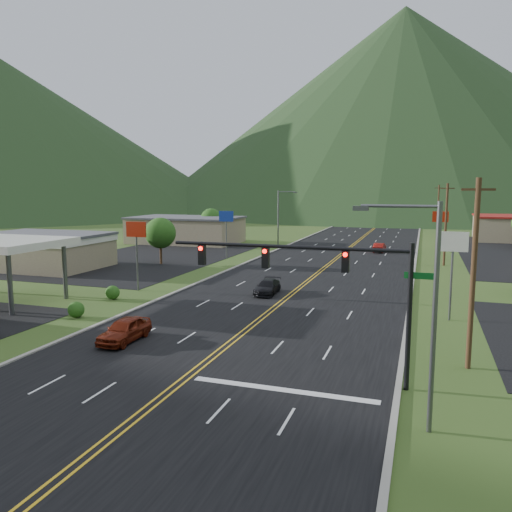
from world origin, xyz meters
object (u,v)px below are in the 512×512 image
(streetlight_west, at_px, (280,214))
(car_red_near, at_px, (125,330))
(traffic_signal, at_px, (324,274))
(streetlight_east, at_px, (426,302))
(car_dark_mid, at_px, (267,287))
(car_red_far, at_px, (379,248))

(streetlight_west, relative_size, car_red_near, 2.09)
(traffic_signal, height_order, streetlight_east, streetlight_east)
(traffic_signal, bearing_deg, car_dark_mid, 115.17)
(traffic_signal, distance_m, streetlight_west, 58.88)
(streetlight_west, bearing_deg, car_dark_mid, -75.74)
(car_red_near, distance_m, car_dark_mid, 16.66)
(traffic_signal, relative_size, car_dark_mid, 3.05)
(car_red_near, xyz_separation_m, car_red_far, (11.21, 49.35, -0.06))
(streetlight_west, bearing_deg, streetlight_east, -69.14)
(car_dark_mid, height_order, car_red_far, car_red_far)
(streetlight_east, distance_m, streetlight_west, 64.21)
(car_red_far, bearing_deg, streetlight_east, 99.84)
(streetlight_east, distance_m, car_red_far, 55.98)
(streetlight_west, xyz_separation_m, car_red_near, (5.38, -53.91, -4.45))
(car_dark_mid, bearing_deg, car_red_near, -107.00)
(traffic_signal, relative_size, car_red_near, 3.05)
(car_red_near, relative_size, car_dark_mid, 1.00)
(traffic_signal, xyz_separation_m, car_dark_mid, (-8.56, 18.21, -4.71))
(streetlight_west, height_order, car_dark_mid, streetlight_west)
(streetlight_east, xyz_separation_m, streetlight_west, (-22.86, 60.00, 0.00))
(streetlight_east, distance_m, car_dark_mid, 26.26)
(streetlight_west, xyz_separation_m, car_dark_mid, (9.60, -37.79, -4.56))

